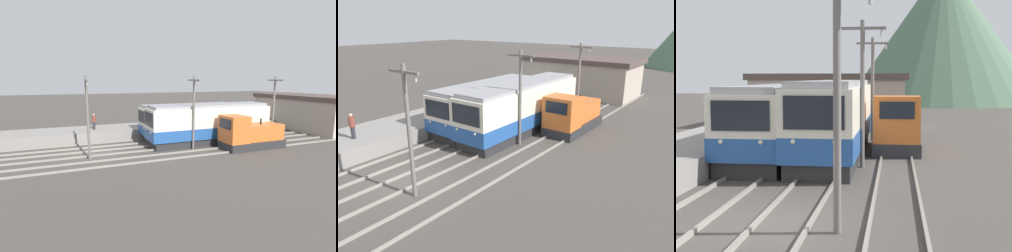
{
  "view_description": "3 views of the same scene",
  "coord_description": "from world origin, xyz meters",
  "views": [
    {
      "loc": [
        21.78,
        -2.08,
        5.99
      ],
      "look_at": [
        -0.41,
        6.68,
        1.82
      ],
      "focal_mm": 28.0,
      "sensor_mm": 36.0,
      "label": 1
    },
    {
      "loc": [
        13.75,
        -9.07,
        8.08
      ],
      "look_at": [
        1.24,
        7.3,
        1.46
      ],
      "focal_mm": 35.0,
      "sensor_mm": 36.0,
      "label": 2
    },
    {
      "loc": [
        3.13,
        -11.93,
        3.91
      ],
      "look_at": [
        0.91,
        8.15,
        1.82
      ],
      "focal_mm": 50.0,
      "sensor_mm": 36.0,
      "label": 3
    }
  ],
  "objects": [
    {
      "name": "catenary_mast_far",
      "position": [
        1.71,
        17.02,
        3.49
      ],
      "size": [
        2.0,
        0.2,
        6.35
      ],
      "color": "slate",
      "rests_on": "ground"
    },
    {
      "name": "mountain_backdrop",
      "position": [
        10.45,
        63.72,
        10.88
      ],
      "size": [
        30.69,
        30.69,
        21.77
      ],
      "color": "#517056",
      "rests_on": "ground"
    },
    {
      "name": "ground_plane",
      "position": [
        0.0,
        0.0,
        0.0
      ],
      "size": [
        200.0,
        200.0,
        0.0
      ],
      "primitive_type": "plane",
      "color": "#47423D"
    },
    {
      "name": "commuter_train_left",
      "position": [
        -2.6,
        9.89,
        1.66
      ],
      "size": [
        2.84,
        10.3,
        3.56
      ],
      "color": "#28282B",
      "rests_on": "ground"
    },
    {
      "name": "station_building",
      "position": [
        -2.19,
        26.0,
        2.13
      ],
      "size": [
        12.6,
        6.3,
        4.22
      ],
      "color": "#AD9E8E",
      "rests_on": "ground"
    },
    {
      "name": "shunting_locomotive",
      "position": [
        3.2,
        13.02,
        1.21
      ],
      "size": [
        2.4,
        5.76,
        3.0
      ],
      "color": "#28282B",
      "rests_on": "ground"
    },
    {
      "name": "commuter_train_center",
      "position": [
        0.2,
        10.66,
        1.75
      ],
      "size": [
        2.84,
        12.23,
        3.77
      ],
      "color": "#28282B",
      "rests_on": "ground"
    },
    {
      "name": "track_right",
      "position": [
        3.2,
        0.0,
        0.07
      ],
      "size": [
        1.54,
        60.0,
        0.14
      ],
      "color": "gray",
      "rests_on": "ground"
    },
    {
      "name": "track_left",
      "position": [
        -2.6,
        0.0,
        0.07
      ],
      "size": [
        1.54,
        60.0,
        0.14
      ],
      "color": "gray",
      "rests_on": "ground"
    },
    {
      "name": "catenary_mast_mid",
      "position": [
        1.71,
        8.23,
        3.49
      ],
      "size": [
        2.0,
        0.2,
        6.35
      ],
      "color": "slate",
      "rests_on": "ground"
    },
    {
      "name": "track_center",
      "position": [
        0.2,
        0.0,
        0.07
      ],
      "size": [
        1.54,
        60.0,
        0.14
      ],
      "color": "gray",
      "rests_on": "ground"
    },
    {
      "name": "catenary_mast_near",
      "position": [
        1.71,
        -0.56,
        3.49
      ],
      "size": [
        2.0,
        0.2,
        6.35
      ],
      "color": "slate",
      "rests_on": "ground"
    }
  ]
}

